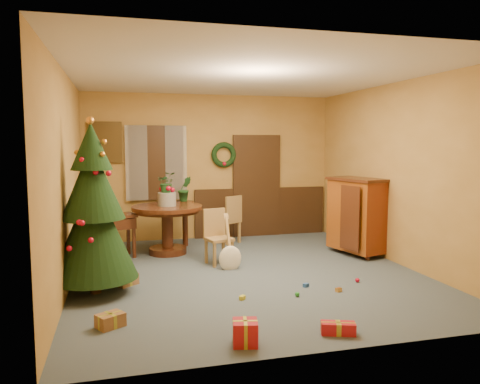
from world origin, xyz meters
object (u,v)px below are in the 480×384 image
object	(u,v)px
chair_near	(217,234)
christmas_tree	(93,211)
dining_table	(167,220)
sideboard	(356,214)
writing_desk	(110,226)

from	to	relation	value
chair_near	christmas_tree	bearing A→B (deg)	-149.49
dining_table	sideboard	bearing A→B (deg)	-15.76
sideboard	chair_near	bearing A→B (deg)	179.49
chair_near	sideboard	distance (m)	2.48
chair_near	writing_desk	bearing A→B (deg)	156.04
christmas_tree	chair_near	bearing A→B (deg)	30.51
dining_table	writing_desk	bearing A→B (deg)	-172.19
christmas_tree	sideboard	xyz separation A→B (m)	(4.30, 1.06, -0.36)
christmas_tree	writing_desk	size ratio (longest dim) A/B	2.47
dining_table	christmas_tree	distance (m)	2.31
chair_near	christmas_tree	distance (m)	2.21
dining_table	christmas_tree	xyz separation A→B (m)	(-1.13, -1.95, 0.48)
dining_table	writing_desk	distance (m)	0.97
dining_table	writing_desk	xyz separation A→B (m)	(-0.96, -0.13, -0.03)
christmas_tree	sideboard	bearing A→B (deg)	13.85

